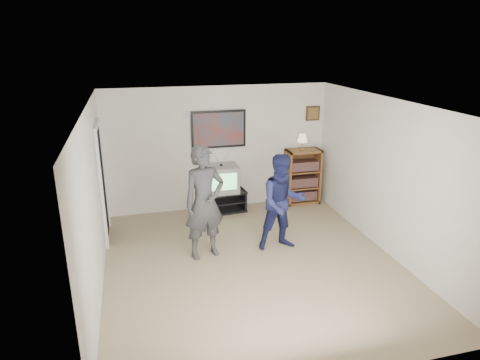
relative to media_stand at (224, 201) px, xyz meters
name	(u,v)px	position (x,y,z in m)	size (l,w,h in m)	color
room_shell	(247,182)	(-0.03, -1.88, 1.03)	(4.51, 5.00, 2.51)	#988960
media_stand	(224,201)	(0.00, 0.00, 0.00)	(0.90, 0.55, 0.43)	black
crt_television	(221,179)	(-0.04, 0.00, 0.48)	(0.63, 0.54, 0.54)	gray
bookshelf	(302,177)	(1.72, 0.05, 0.37)	(0.71, 0.41, 1.17)	brown
table_lamp	(302,142)	(1.67, 0.03, 1.12)	(0.21, 0.21, 0.34)	beige
person_tall	(204,203)	(-0.69, -1.74, 0.70)	(0.67, 0.44, 1.84)	#373639
person_short	(283,203)	(0.59, -1.80, 0.60)	(0.79, 0.62, 1.62)	#1B204C
controller_left	(201,180)	(-0.69, -1.52, 1.01)	(0.03, 0.12, 0.03)	white
controller_right	(279,181)	(0.61, -1.54, 0.89)	(0.03, 0.12, 0.03)	white
poster	(219,129)	(-0.03, 0.24, 1.43)	(1.10, 0.03, 0.75)	black
air_vent	(190,115)	(-0.58, 0.25, 1.73)	(0.28, 0.02, 0.14)	white
small_picture	(313,113)	(1.97, 0.25, 1.66)	(0.30, 0.03, 0.30)	black
doorway	(102,184)	(-2.27, -0.63, 0.78)	(0.03, 0.85, 2.00)	black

